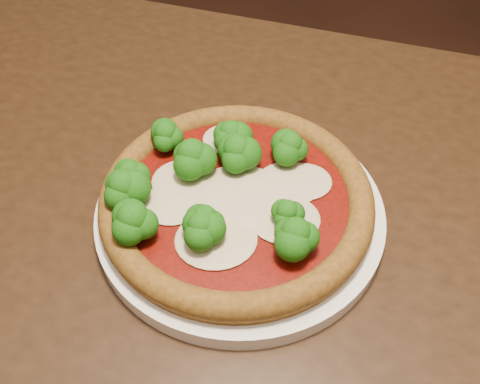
{
  "coord_description": "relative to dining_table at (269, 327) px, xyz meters",
  "views": [
    {
      "loc": [
        -0.13,
        -0.37,
        1.17
      ],
      "look_at": [
        -0.1,
        -0.03,
        0.79
      ],
      "focal_mm": 40.0,
      "sensor_mm": 36.0,
      "label": 1
    }
  ],
  "objects": [
    {
      "name": "plate",
      "position": [
        -0.02,
        0.07,
        0.11
      ],
      "size": [
        0.29,
        0.29,
        0.02
      ],
      "primitive_type": "cylinder",
      "color": "white",
      "rests_on": "dining_table"
    },
    {
      "name": "pizza",
      "position": [
        -0.03,
        0.07,
        0.13
      ],
      "size": [
        0.27,
        0.27,
        0.06
      ],
      "rotation": [
        0.0,
        0.0,
        0.01
      ],
      "color": "brown",
      "rests_on": "plate"
    },
    {
      "name": "dining_table",
      "position": [
        0.0,
        0.0,
        0.0
      ],
      "size": [
        1.4,
        1.24,
        0.75
      ],
      "rotation": [
        0.0,
        0.0,
        -0.39
      ],
      "color": "black",
      "rests_on": "floor"
    }
  ]
}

